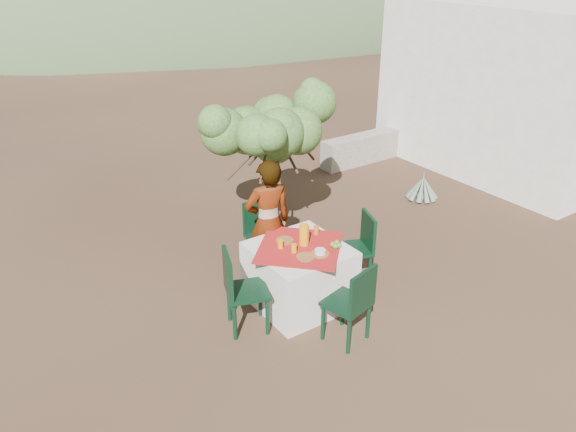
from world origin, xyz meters
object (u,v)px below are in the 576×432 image
object	(u,v)px
table	(299,275)
chair_left	(240,288)
chair_near	(353,302)
agave	(422,188)
chair_right	(359,245)
juice_pitcher	(304,235)
person	(268,222)
shrub_tree	(276,135)
guesthouse	(520,86)
chair_far	(262,231)

from	to	relation	value
table	chair_left	size ratio (longest dim) A/B	1.34
chair_near	agave	bearing A→B (deg)	-160.25
chair_right	table	bearing A→B (deg)	-70.09
chair_near	chair_right	xyz separation A→B (m)	(0.87, 0.91, -0.01)
juice_pitcher	person	bearing A→B (deg)	98.57
table	shrub_tree	world-z (taller)	shrub_tree
chair_right	juice_pitcher	distance (m)	0.92
shrub_tree	guesthouse	world-z (taller)	guesthouse
juice_pitcher	chair_far	bearing A→B (deg)	88.52
chair_near	agave	xyz separation A→B (m)	(3.43, 2.22, -0.33)
chair_left	chair_far	bearing A→B (deg)	-22.63
table	chair_near	size ratio (longest dim) A/B	1.39
chair_right	person	bearing A→B (deg)	-104.64
chair_left	table	bearing A→B (deg)	-67.55
table	guesthouse	bearing A→B (deg)	14.65
shrub_tree	agave	world-z (taller)	shrub_tree
shrub_tree	juice_pitcher	bearing A→B (deg)	-112.37
chair_left	agave	bearing A→B (deg)	-53.18
chair_far	shrub_tree	bearing A→B (deg)	46.79
table	chair_far	xyz separation A→B (m)	(0.10, 0.99, 0.13)
chair_left	shrub_tree	bearing A→B (deg)	-24.06
person	shrub_tree	xyz separation A→B (m)	(0.74, 0.95, 0.73)
chair_near	shrub_tree	world-z (taller)	shrub_tree
chair_far	chair_near	xyz separation A→B (m)	(-0.07, -1.91, 0.01)
chair_near	chair_far	bearing A→B (deg)	-105.16
person	shrub_tree	size ratio (longest dim) A/B	0.83
chair_right	juice_pitcher	size ratio (longest dim) A/B	3.66
person	juice_pitcher	xyz separation A→B (m)	(0.09, -0.62, 0.07)
chair_far	chair_left	world-z (taller)	chair_left
guesthouse	shrub_tree	bearing A→B (deg)	-179.70
guesthouse	chair_right	bearing A→B (deg)	-162.88
chair_right	shrub_tree	xyz separation A→B (m)	(-0.19, 1.60, 1.04)
person	chair_near	bearing A→B (deg)	103.82
chair_far	juice_pitcher	xyz separation A→B (m)	(-0.02, -0.97, 0.38)
agave	person	bearing A→B (deg)	-169.27
chair_near	chair_right	world-z (taller)	chair_near
chair_left	juice_pitcher	world-z (taller)	juice_pitcher
table	guesthouse	distance (m)	6.51
chair_near	guesthouse	bearing A→B (deg)	-170.79
person	agave	bearing A→B (deg)	-157.40
shrub_tree	juice_pitcher	distance (m)	1.82
juice_pitcher	agave	bearing A→B (deg)	20.70
table	chair_left	bearing A→B (deg)	-176.97
juice_pitcher	chair_right	bearing A→B (deg)	-2.07
table	juice_pitcher	size ratio (longest dim) A/B	5.22
chair_left	chair_right	world-z (taller)	chair_left
chair_right	shrub_tree	world-z (taller)	shrub_tree
chair_far	chair_near	world-z (taller)	chair_near
chair_left	shrub_tree	xyz separation A→B (m)	(1.55, 1.64, 1.01)
chair_left	guesthouse	size ratio (longest dim) A/B	0.23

